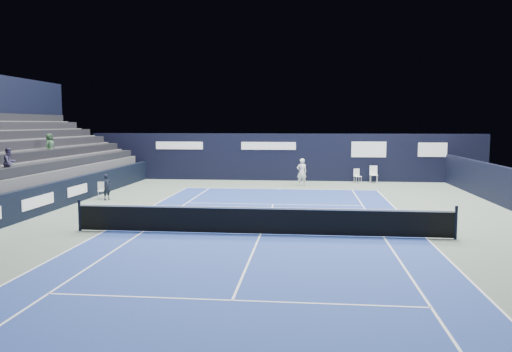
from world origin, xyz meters
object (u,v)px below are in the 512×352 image
Objects in this scene: folding_chair_back_a at (357,173)px; tennis_net at (260,220)px; line_judge_chair at (102,189)px; tennis_player at (302,172)px; folding_chair_back_b at (374,173)px.

folding_chair_back_a is 16.24m from tennis_net.
folding_chair_back_a is 0.07× the size of tennis_net.
line_judge_chair is 11.42m from tennis_net.
line_judge_chair is at bearing -148.01° from tennis_player.
folding_chair_back_a reaches higher than line_judge_chair.
line_judge_chair is 11.75m from tennis_player.
tennis_player reaches higher than folding_chair_back_a.
tennis_player reaches higher than tennis_net.
tennis_net reaches higher than folding_chair_back_b.
folding_chair_back_a is at bearing 73.12° from tennis_net.
folding_chair_back_b is at bearing 69.77° from tennis_net.
tennis_net is (-4.72, -15.54, -0.09)m from folding_chair_back_a.
tennis_net reaches higher than line_judge_chair.
tennis_player is (9.96, 6.22, 0.36)m from line_judge_chair.
tennis_player reaches higher than line_judge_chair.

